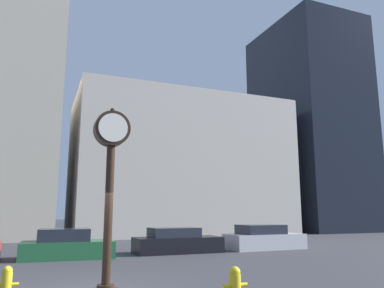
{
  "coord_description": "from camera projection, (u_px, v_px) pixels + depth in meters",
  "views": [
    {
      "loc": [
        -1.14,
        -9.93,
        2.01
      ],
      "look_at": [
        7.26,
        10.8,
        6.08
      ],
      "focal_mm": 35.0,
      "sensor_mm": 36.0,
      "label": 1
    }
  ],
  "objects": [
    {
      "name": "building_storefront_row",
      "position": [
        177.0,
        168.0,
        36.19
      ],
      "size": [
        19.45,
        12.0,
        12.43
      ],
      "color": "beige",
      "rests_on": "ground_plane"
    },
    {
      "name": "building_glass_modern",
      "position": [
        308.0,
        127.0,
        43.11
      ],
      "size": [
        8.95,
        12.0,
        23.43
      ],
      "color": "black",
      "rests_on": "ground_plane"
    },
    {
      "name": "street_clock",
      "position": [
        110.0,
        167.0,
        9.87
      ],
      "size": [
        0.94,
        0.65,
        4.79
      ],
      "color": "black",
      "rests_on": "ground_plane"
    },
    {
      "name": "car_green",
      "position": [
        67.0,
        246.0,
        16.43
      ],
      "size": [
        4.01,
        2.11,
        1.28
      ],
      "rotation": [
        0.0,
        0.0,
        -0.06
      ],
      "color": "#236038",
      "rests_on": "ground_plane"
    },
    {
      "name": "car_black",
      "position": [
        177.0,
        242.0,
        18.71
      ],
      "size": [
        4.36,
        1.82,
        1.23
      ],
      "rotation": [
        0.0,
        0.0,
        0.01
      ],
      "color": "black",
      "rests_on": "ground_plane"
    },
    {
      "name": "car_silver",
      "position": [
        264.0,
        239.0,
        20.61
      ],
      "size": [
        4.33,
        2.02,
        1.31
      ],
      "rotation": [
        0.0,
        0.0,
        0.02
      ],
      "color": "#BCBCC1",
      "rests_on": "ground_plane"
    },
    {
      "name": "fire_hydrant_near",
      "position": [
        7.0,
        283.0,
        8.7
      ],
      "size": [
        0.54,
        0.23,
        0.76
      ],
      "color": "yellow",
      "rests_on": "ground_plane"
    },
    {
      "name": "fire_hydrant_far",
      "position": [
        235.0,
        283.0,
        8.77
      ],
      "size": [
        0.63,
        0.27,
        0.74
      ],
      "color": "yellow",
      "rests_on": "ground_plane"
    }
  ]
}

